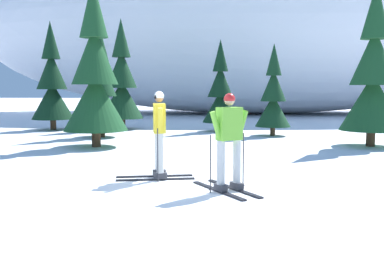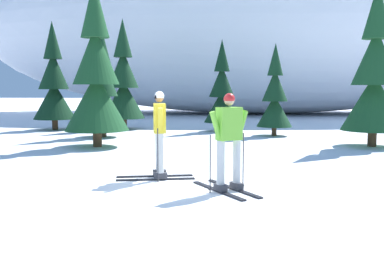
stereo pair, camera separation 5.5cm
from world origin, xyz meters
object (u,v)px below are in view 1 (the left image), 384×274
at_px(pine_tree_right, 273,97).
at_px(pine_tree_left, 101,92).
at_px(pine_tree_center, 95,78).
at_px(skier_lime_jacket, 229,140).
at_px(pine_tree_far_right, 373,78).
at_px(skier_yellow_jacket, 159,132).
at_px(pine_tree_far_left, 52,85).
at_px(pine_tree_center_left, 122,83).
at_px(pine_tree_center_right, 220,93).

bearing_deg(pine_tree_right, pine_tree_left, -172.41).
xyz_separation_m(pine_tree_left, pine_tree_center, (0.50, -2.75, 0.49)).
distance_m(skier_lime_jacket, pine_tree_center, 7.39).
xyz_separation_m(pine_tree_left, pine_tree_far_right, (9.29, -2.15, 0.46)).
height_order(pine_tree_left, pine_tree_far_right, pine_tree_far_right).
xyz_separation_m(skier_yellow_jacket, pine_tree_left, (-3.15, 7.66, 0.73)).
relative_size(pine_tree_center, pine_tree_far_right, 1.01).
bearing_deg(pine_tree_far_left, pine_tree_center_left, 8.98).
relative_size(pine_tree_center_right, pine_tree_right, 1.09).
xyz_separation_m(pine_tree_right, pine_tree_far_right, (2.78, -3.02, 0.69)).
bearing_deg(pine_tree_center_right, pine_tree_far_right, -43.68).
distance_m(pine_tree_right, pine_tree_far_right, 4.16).
bearing_deg(pine_tree_center_right, pine_tree_right, -37.79).
bearing_deg(skier_yellow_jacket, skier_lime_jacket, -37.98).
distance_m(pine_tree_center_left, pine_tree_center, 5.99).
xyz_separation_m(skier_yellow_jacket, pine_tree_center_left, (-3.04, 10.89, 1.05)).
xyz_separation_m(skier_lime_jacket, pine_tree_center_left, (-4.48, 12.01, 1.07)).
relative_size(pine_tree_left, pine_tree_center_left, 0.84).
bearing_deg(pine_tree_right, pine_tree_far_right, -47.38).
bearing_deg(pine_tree_center_right, pine_tree_center_left, 169.92).
distance_m(skier_yellow_jacket, pine_tree_right, 9.18).
height_order(pine_tree_far_left, pine_tree_center, pine_tree_center).
xyz_separation_m(skier_yellow_jacket, skier_lime_jacket, (1.44, -1.12, -0.02)).
distance_m(skier_yellow_jacket, pine_tree_far_left, 12.08).
bearing_deg(pine_tree_far_left, pine_tree_right, -11.36).
height_order(pine_tree_center_left, pine_tree_center_right, pine_tree_center_left).
bearing_deg(skier_yellow_jacket, pine_tree_left, 112.38).
bearing_deg(skier_yellow_jacket, pine_tree_far_right, 41.93).
distance_m(pine_tree_center, pine_tree_far_right, 8.81).
xyz_separation_m(skier_lime_jacket, pine_tree_far_left, (-7.47, 11.54, 1.01)).
xyz_separation_m(pine_tree_far_left, pine_tree_left, (2.87, -2.75, -0.26)).
bearing_deg(pine_tree_right, pine_tree_center_right, 142.21).
height_order(skier_lime_jacket, pine_tree_right, pine_tree_right).
bearing_deg(pine_tree_left, pine_tree_far_right, -13.04).
bearing_deg(pine_tree_far_left, pine_tree_center_right, -2.36).
distance_m(skier_yellow_jacket, pine_tree_center_right, 10.22).
distance_m(pine_tree_far_left, pine_tree_center, 6.46).
bearing_deg(pine_tree_far_left, skier_lime_jacket, -57.09).
distance_m(pine_tree_left, pine_tree_center_left, 3.24).
distance_m(skier_lime_jacket, pine_tree_center_left, 12.86).
xyz_separation_m(pine_tree_far_left, pine_tree_center_right, (7.34, -0.30, -0.36)).
bearing_deg(pine_tree_left, pine_tree_center, -79.64).
xyz_separation_m(pine_tree_far_left, pine_tree_center, (3.38, -5.51, 0.22)).
height_order(pine_tree_center, pine_tree_center_right, pine_tree_center).
relative_size(skier_yellow_jacket, pine_tree_center_left, 0.38).
xyz_separation_m(pine_tree_center_left, pine_tree_center, (0.39, -5.98, 0.16)).
relative_size(pine_tree_center, pine_tree_right, 1.48).
distance_m(pine_tree_left, pine_tree_center, 2.84).
relative_size(pine_tree_left, pine_tree_right, 1.15).
bearing_deg(pine_tree_center_right, skier_yellow_jacket, -97.40).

